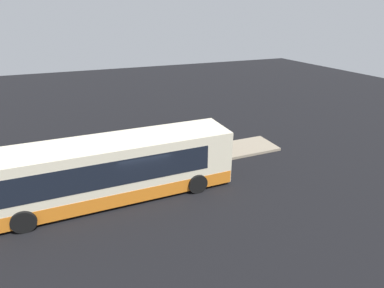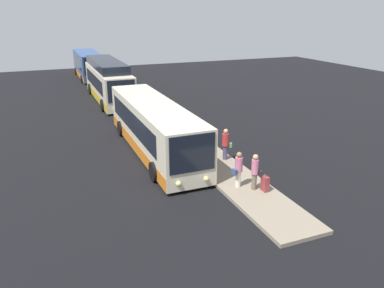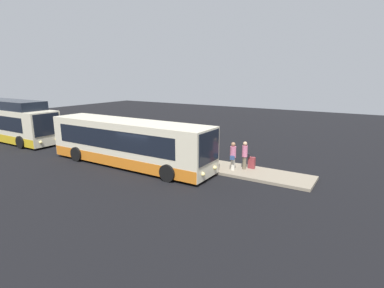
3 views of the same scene
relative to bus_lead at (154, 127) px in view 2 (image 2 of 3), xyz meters
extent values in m
plane|color=black|center=(1.61, -0.30, -1.52)|extent=(80.00, 80.00, 0.00)
cube|color=gray|center=(1.61, 2.52, -1.43)|extent=(20.00, 2.45, 0.18)
cube|color=beige|center=(0.06, 0.00, 0.09)|extent=(12.36, 2.58, 2.86)
cube|color=orange|center=(0.06, 0.00, -0.99)|extent=(12.29, 2.60, 0.70)
cube|color=black|center=(-0.25, 0.00, 0.44)|extent=(10.13, 2.61, 1.26)
cube|color=black|center=(6.25, 0.00, 0.51)|extent=(0.06, 2.27, 1.83)
sphere|color=#F9E58C|center=(6.27, 0.71, -0.89)|extent=(0.24, 0.24, 0.24)
sphere|color=#F9E58C|center=(6.27, -0.71, -0.89)|extent=(0.24, 0.24, 0.24)
cylinder|color=black|center=(4.26, 1.29, -1.00)|extent=(1.03, 0.30, 1.03)
cylinder|color=black|center=(4.26, -1.29, -1.00)|extent=(1.03, 0.30, 1.03)
cylinder|color=black|center=(-3.77, 1.29, -1.00)|extent=(1.03, 0.30, 1.03)
cylinder|color=black|center=(-3.77, -1.29, -1.00)|extent=(1.03, 0.30, 1.03)
cube|color=beige|center=(-15.00, 0.00, 0.09)|extent=(11.85, 2.59, 2.84)
cube|color=gold|center=(-15.00, 0.00, -0.98)|extent=(11.79, 2.61, 0.70)
cube|color=black|center=(-15.29, 0.00, 0.43)|extent=(9.71, 2.62, 1.25)
cube|color=black|center=(-9.05, 0.00, 0.50)|extent=(0.06, 2.28, 1.82)
sphere|color=#F9E58C|center=(-9.03, 0.71, -0.88)|extent=(0.24, 0.24, 0.24)
sphere|color=#F9E58C|center=(-9.03, -0.71, -0.88)|extent=(0.24, 0.24, 0.24)
cylinder|color=black|center=(-10.97, 1.30, -0.98)|extent=(1.06, 0.30, 1.06)
cylinder|color=black|center=(-10.97, -1.30, -0.98)|extent=(1.06, 0.30, 1.06)
cylinder|color=black|center=(-18.67, 1.30, -0.98)|extent=(1.06, 0.30, 1.06)
cylinder|color=black|center=(-18.67, -1.30, -0.98)|extent=(1.06, 0.30, 1.06)
cube|color=black|center=(-15.47, 0.00, 1.89)|extent=(10.07, 2.38, 0.77)
cube|color=#33518C|center=(-29.07, 0.00, 0.18)|extent=(10.23, 2.60, 3.07)
cube|color=orange|center=(-29.07, 0.00, -1.01)|extent=(10.18, 2.62, 0.70)
cube|color=black|center=(-29.33, 0.00, 0.54)|extent=(8.39, 2.63, 1.35)
cube|color=black|center=(-23.94, 0.00, 0.63)|extent=(0.06, 2.28, 1.96)
sphere|color=#F9E58C|center=(-23.92, 0.71, -0.91)|extent=(0.24, 0.24, 0.24)
sphere|color=#F9E58C|center=(-23.92, -0.71, -0.91)|extent=(0.24, 0.24, 0.24)
cylinder|color=black|center=(-25.60, 1.30, -1.06)|extent=(0.91, 0.30, 0.91)
cylinder|color=black|center=(-25.60, -1.30, -1.06)|extent=(0.91, 0.30, 0.91)
cylinder|color=black|center=(-32.24, 1.30, -1.06)|extent=(0.91, 0.30, 0.91)
cylinder|color=black|center=(-32.24, -1.30, -1.06)|extent=(0.91, 0.30, 0.91)
cylinder|color=#6B604C|center=(7.31, 2.75, -0.93)|extent=(0.31, 0.31, 0.81)
cylinder|color=#CC6B8C|center=(7.31, 2.75, -0.17)|extent=(0.44, 0.44, 0.71)
sphere|color=tan|center=(7.31, 2.75, 0.31)|extent=(0.27, 0.27, 0.27)
cube|color=black|center=(7.42, 2.99, -0.48)|extent=(0.31, 0.24, 0.24)
cylinder|color=#4C476B|center=(3.36, 3.22, -0.93)|extent=(0.36, 0.36, 0.83)
cylinder|color=#BF3333|center=(3.36, 3.22, -0.15)|extent=(0.52, 0.52, 0.72)
sphere|color=tan|center=(3.36, 3.22, 0.35)|extent=(0.27, 0.27, 0.27)
cube|color=#598C59|center=(3.48, 3.49, -0.46)|extent=(0.31, 0.24, 0.24)
cylinder|color=silver|center=(6.76, 2.19, -0.93)|extent=(0.32, 0.32, 0.81)
cylinder|color=#CC6B8C|center=(6.76, 2.19, -0.17)|extent=(0.46, 0.46, 0.71)
sphere|color=#9E7051|center=(6.76, 2.19, 0.32)|extent=(0.27, 0.27, 0.27)
cube|color=#334C7F|center=(6.84, 1.91, -0.48)|extent=(0.31, 0.21, 0.24)
cube|color=maroon|center=(7.65, 3.13, -0.97)|extent=(0.42, 0.24, 0.74)
cylinder|color=black|center=(7.65, 3.13, -0.48)|extent=(0.02, 0.02, 0.24)
cylinder|color=#4C4C51|center=(0.55, 1.60, -0.23)|extent=(0.10, 0.10, 2.21)
cube|color=silver|center=(0.55, 1.60, 0.61)|extent=(0.04, 0.89, 0.43)
cylinder|color=#2D4C33|center=(-0.69, 1.87, -1.02)|extent=(0.44, 0.44, 0.65)
camera|label=1|loc=(-1.14, -13.55, 7.06)|focal=28.00mm
camera|label=2|loc=(21.14, -6.12, 6.75)|focal=35.00mm
camera|label=3|loc=(14.08, -14.46, 4.48)|focal=28.00mm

